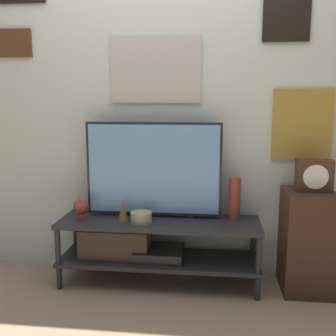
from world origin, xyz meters
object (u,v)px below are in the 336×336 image
object	(u,v)px
television	(153,169)
mantel_clock	(314,176)
vase_wide_bowl	(141,217)
decorative_bust	(81,207)
vase_tall_ceramic	(235,199)
vase_slim_bronze	(123,210)

from	to	relation	value
television	mantel_clock	distance (m)	1.14
vase_wide_bowl	decorative_bust	xyz separation A→B (m)	(-0.46, 0.02, 0.06)
vase_tall_ceramic	vase_wide_bowl	distance (m)	0.70
television	vase_slim_bronze	xyz separation A→B (m)	(-0.21, -0.12, -0.28)
decorative_bust	vase_slim_bronze	bearing A→B (deg)	1.67
vase_slim_bronze	vase_tall_ceramic	distance (m)	0.83
vase_slim_bronze	mantel_clock	world-z (taller)	mantel_clock
vase_wide_bowl	television	bearing A→B (deg)	65.74
television	decorative_bust	size ratio (longest dim) A/B	6.41
television	vase_tall_ceramic	world-z (taller)	television
vase_wide_bowl	mantel_clock	world-z (taller)	mantel_clock
vase_tall_ceramic	vase_wide_bowl	world-z (taller)	vase_tall_ceramic
television	mantel_clock	size ratio (longest dim) A/B	4.11
vase_tall_ceramic	mantel_clock	size ratio (longest dim) A/B	1.27
vase_tall_ceramic	television	bearing A→B (deg)	-179.24
television	vase_tall_ceramic	bearing A→B (deg)	0.76
television	vase_slim_bronze	world-z (taller)	television
mantel_clock	decorative_bust	bearing A→B (deg)	-178.09
television	mantel_clock	world-z (taller)	television
vase_tall_ceramic	mantel_clock	world-z (taller)	mantel_clock
vase_wide_bowl	decorative_bust	bearing A→B (deg)	177.32
vase_tall_ceramic	mantel_clock	distance (m)	0.58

